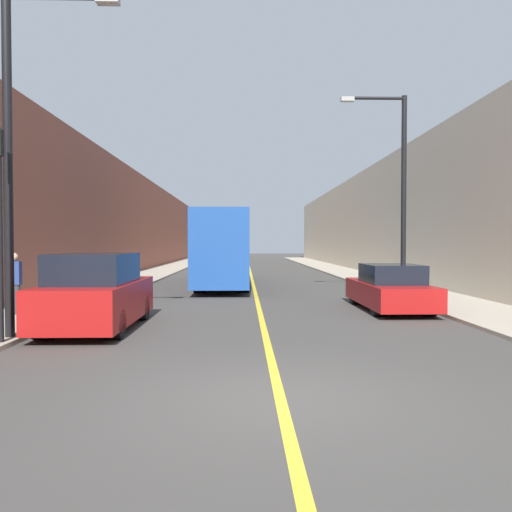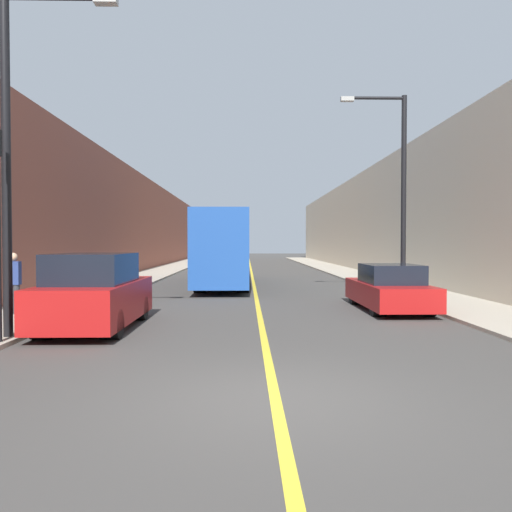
# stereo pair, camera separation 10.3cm
# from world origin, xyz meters

# --- Properties ---
(ground_plane) EXTENTS (200.00, 200.00, 0.00)m
(ground_plane) POSITION_xyz_m (0.00, 0.00, 0.00)
(ground_plane) COLOR #3F3D3A
(sidewalk_left) EXTENTS (2.97, 72.00, 0.10)m
(sidewalk_left) POSITION_xyz_m (-6.87, 30.00, 0.05)
(sidewalk_left) COLOR #A89E8C
(sidewalk_left) RESTS_ON ground
(sidewalk_right) EXTENTS (2.97, 72.00, 0.10)m
(sidewalk_right) POSITION_xyz_m (6.87, 30.00, 0.05)
(sidewalk_right) COLOR #A89E8C
(sidewalk_right) RESTS_ON ground
(building_row_left) EXTENTS (4.00, 72.00, 7.47)m
(building_row_left) POSITION_xyz_m (-10.36, 30.00, 3.74)
(building_row_left) COLOR brown
(building_row_left) RESTS_ON ground
(building_row_right) EXTENTS (4.00, 72.00, 7.58)m
(building_row_right) POSITION_xyz_m (10.36, 30.00, 3.79)
(building_row_right) COLOR beige
(building_row_right) RESTS_ON ground
(road_center_line) EXTENTS (0.16, 72.00, 0.01)m
(road_center_line) POSITION_xyz_m (0.00, 30.00, 0.00)
(road_center_line) COLOR gold
(road_center_line) RESTS_ON ground
(bus) EXTENTS (2.43, 12.28, 3.60)m
(bus) POSITION_xyz_m (-1.49, 18.91, 1.92)
(bus) COLOR #1E4793
(bus) RESTS_ON ground
(parked_suv_left) EXTENTS (1.98, 4.61, 1.91)m
(parked_suv_left) POSITION_xyz_m (-4.22, 5.81, 0.88)
(parked_suv_left) COLOR maroon
(parked_suv_left) RESTS_ON ground
(car_right_near) EXTENTS (1.87, 4.78, 1.49)m
(car_right_near) POSITION_xyz_m (4.24, 9.21, 0.67)
(car_right_near) COLOR maroon
(car_right_near) RESTS_ON ground
(street_lamp_left) EXTENTS (2.55, 0.24, 7.53)m
(street_lamp_left) POSITION_xyz_m (-5.46, 4.30, 4.40)
(street_lamp_left) COLOR black
(street_lamp_left) RESTS_ON sidewalk_left
(street_lamp_right) EXTENTS (2.55, 0.24, 7.74)m
(street_lamp_right) POSITION_xyz_m (5.47, 12.35, 4.50)
(street_lamp_right) COLOR black
(street_lamp_right) RESTS_ON sidewalk_right
(pedestrian) EXTENTS (0.39, 0.25, 1.79)m
(pedestrian) POSITION_xyz_m (-7.19, 7.81, 1.03)
(pedestrian) COLOR #2D2D33
(pedestrian) RESTS_ON sidewalk_left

